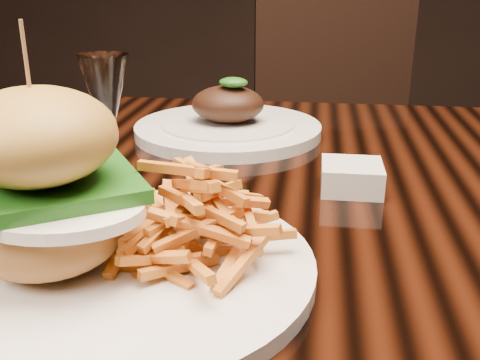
# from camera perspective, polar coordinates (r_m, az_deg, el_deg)

# --- Properties ---
(dining_table) EXTENTS (1.60, 0.90, 0.75)m
(dining_table) POSITION_cam_1_polar(r_m,az_deg,el_deg) (0.76, 1.28, -5.15)
(dining_table) COLOR black
(dining_table) RESTS_ON ground
(burger_plate) EXTENTS (0.33, 0.33, 0.22)m
(burger_plate) POSITION_cam_1_polar(r_m,az_deg,el_deg) (0.48, -12.42, -3.47)
(burger_plate) COLOR silver
(burger_plate) RESTS_ON dining_table
(ramekin) EXTENTS (0.09, 0.09, 0.03)m
(ramekin) POSITION_cam_1_polar(r_m,az_deg,el_deg) (0.69, 11.27, 0.32)
(ramekin) COLOR silver
(ramekin) RESTS_ON dining_table
(wine_glass) EXTENTS (0.06, 0.06, 0.16)m
(wine_glass) POSITION_cam_1_polar(r_m,az_deg,el_deg) (0.68, -13.49, 8.69)
(wine_glass) COLOR white
(wine_glass) RESTS_ON dining_table
(far_dish) EXTENTS (0.30, 0.30, 0.10)m
(far_dish) POSITION_cam_1_polar(r_m,az_deg,el_deg) (0.91, -1.23, 5.72)
(far_dish) COLOR silver
(far_dish) RESTS_ON dining_table
(chair_far) EXTENTS (0.54, 0.54, 0.95)m
(chair_far) POSITION_cam_1_polar(r_m,az_deg,el_deg) (1.64, 9.86, 3.82)
(chair_far) COLOR black
(chair_far) RESTS_ON ground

